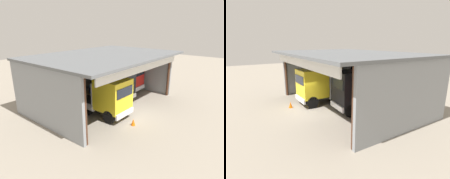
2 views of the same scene
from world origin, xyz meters
TOP-DOWN VIEW (x-y plane):
  - ground_plane at (0.00, 0.00)m, footprint 80.00×80.00m
  - workshop_shed at (0.00, 5.07)m, footprint 13.84×9.97m
  - truck_white_right_bay at (-4.91, 5.70)m, footprint 2.72×5.22m
  - truck_yellow_yard_outside at (-2.02, 1.72)m, footprint 2.63×5.35m
  - truck_black_center_left_bay at (1.58, 3.51)m, footprint 2.59×5.20m
  - truck_red_left_bay at (4.73, 4.32)m, footprint 2.68×4.31m
  - oil_drum at (-0.11, 8.15)m, footprint 0.58×0.58m
  - tool_cart at (1.72, 7.23)m, footprint 0.90×0.60m
  - traffic_cone at (-2.12, -0.82)m, footprint 0.36×0.36m

SIDE VIEW (x-z plane):
  - ground_plane at x=0.00m, z-range 0.00..0.00m
  - traffic_cone at x=-2.12m, z-range 0.00..0.56m
  - oil_drum at x=-0.11m, z-range 0.00..0.94m
  - tool_cart at x=1.72m, z-range 0.00..1.00m
  - truck_red_left_bay at x=4.73m, z-range 0.11..3.50m
  - truck_yellow_yard_outside at x=-2.02m, z-range 0.09..3.52m
  - truck_black_center_left_bay at x=1.58m, z-range 0.05..3.63m
  - truck_white_right_bay at x=-4.91m, z-range 0.09..3.84m
  - workshop_shed at x=0.00m, z-range 1.00..6.04m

